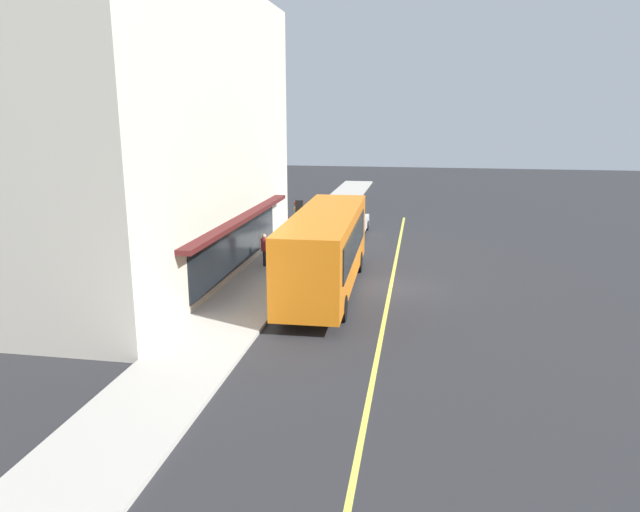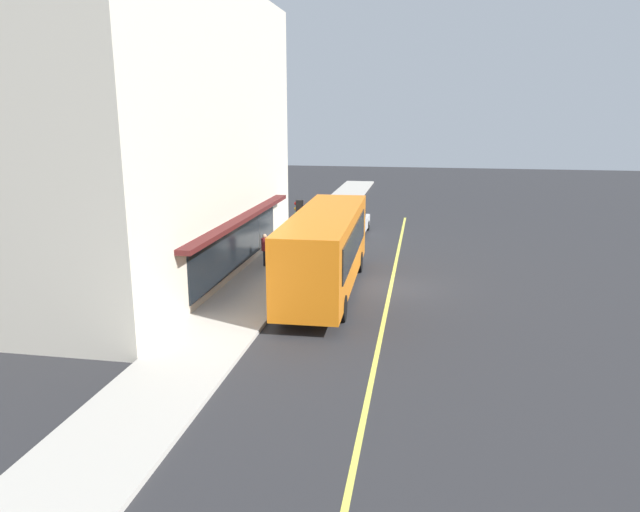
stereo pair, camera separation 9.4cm
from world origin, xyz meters
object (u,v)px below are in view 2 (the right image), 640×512
at_px(car_white, 352,223).
at_px(bus, 326,247).
at_px(traffic_light, 300,216).
at_px(pedestrian_by_curb, 283,246).
at_px(pedestrian_at_corner, 265,247).

bearing_deg(car_white, bus, -178.14).
bearing_deg(bus, traffic_light, 25.18).
distance_m(traffic_light, pedestrian_by_curb, 2.00).
bearing_deg(pedestrian_by_curb, car_white, -12.91).
xyz_separation_m(car_white, pedestrian_by_curb, (-9.66, 2.21, 0.52)).
bearing_deg(bus, pedestrian_by_curb, 41.94).
relative_size(bus, pedestrian_by_curb, 6.10).
bearing_deg(pedestrian_by_curb, pedestrian_at_corner, 71.54).
bearing_deg(pedestrian_at_corner, bus, -131.95).
height_order(bus, car_white, bus).
distance_m(pedestrian_by_curb, pedestrian_at_corner, 1.06).
bearing_deg(pedestrian_at_corner, car_white, -18.98).
distance_m(bus, pedestrian_by_curb, 3.99).
bearing_deg(car_white, traffic_light, 168.75).
height_order(bus, pedestrian_at_corner, bus).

